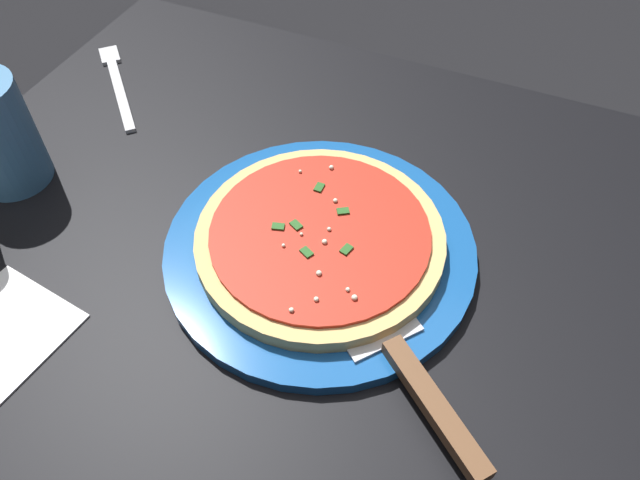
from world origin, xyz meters
TOP-DOWN VIEW (x-y plane):
  - restaurant_table at (0.00, 0.00)m, footprint 0.85×0.73m
  - serving_plate at (0.02, 0.01)m, footprint 0.31×0.31m
  - pizza at (0.02, 0.01)m, footprint 0.24×0.24m
  - pizza_server at (0.14, -0.08)m, footprint 0.20×0.17m
  - fork at (-0.33, 0.16)m, footprint 0.14×0.15m

SIDE VIEW (x-z plane):
  - restaurant_table at x=0.00m, z-range 0.21..0.96m
  - fork at x=-0.33m, z-range 0.75..0.76m
  - serving_plate at x=0.02m, z-range 0.75..0.77m
  - pizza_server at x=0.14m, z-range 0.77..0.78m
  - pizza at x=0.02m, z-range 0.76..0.79m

